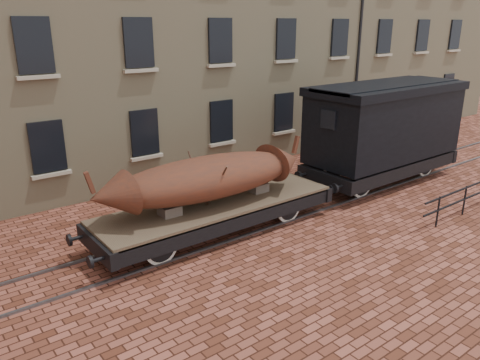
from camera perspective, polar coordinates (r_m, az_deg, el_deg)
ground at (r=15.88m, az=5.25°, el=-3.90°), size 90.00×90.00×0.00m
warehouse_cream at (r=24.48m, az=-5.64°, el=20.72°), size 40.00×10.19×14.00m
rail_track at (r=15.87m, az=5.26°, el=-3.80°), size 30.00×1.52×0.06m
flatcar_wagon at (r=14.01m, az=-2.85°, el=-3.50°), size 8.40×2.28×1.27m
iron_boat at (r=13.48m, az=-4.04°, el=0.31°), size 6.92×2.18×1.64m
goods_van at (r=19.02m, az=17.31°, el=6.82°), size 7.55×2.75×3.90m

